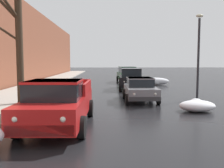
% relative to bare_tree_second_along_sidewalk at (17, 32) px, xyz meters
% --- Properties ---
extents(left_sidewalk_slab, '(3.40, 80.00, 0.15)m').
position_rel_bare_tree_second_along_sidewalk_xyz_m(left_sidewalk_slab, '(-1.89, 6.70, -3.86)').
color(left_sidewalk_slab, '#A8A399').
rests_on(left_sidewalk_slab, ground).
extents(snow_bank_along_left_kerb, '(1.72, 1.23, 0.60)m').
position_rel_bare_tree_second_along_sidewalk_xyz_m(snow_bank_along_left_kerb, '(9.00, -1.62, -3.66)').
color(snow_bank_along_left_kerb, white).
rests_on(snow_bank_along_left_kerb, ground).
extents(snow_bank_near_corner_right, '(2.85, 0.96, 0.75)m').
position_rel_bare_tree_second_along_sidewalk_xyz_m(snow_bank_near_corner_right, '(9.70, 11.83, -3.57)').
color(snow_bank_near_corner_right, white).
rests_on(snow_bank_near_corner_right, ground).
extents(snow_bank_along_right_kerb, '(2.60, 1.04, 0.87)m').
position_rel_bare_tree_second_along_sidewalk_xyz_m(snow_bank_along_right_kerb, '(0.65, 6.67, -3.51)').
color(snow_bank_along_right_kerb, white).
rests_on(snow_bank_along_right_kerb, ground).
extents(bare_tree_second_along_sidewalk, '(2.04, 2.39, 7.85)m').
position_rel_bare_tree_second_along_sidewalk_xyz_m(bare_tree_second_along_sidewalk, '(0.00, 0.00, 0.00)').
color(bare_tree_second_along_sidewalk, '#382B1E').
rests_on(bare_tree_second_along_sidewalk, ground).
extents(pickup_truck_red_approaching_near_lane, '(2.33, 5.43, 1.76)m').
position_rel_bare_tree_second_along_sidewalk_xyz_m(pickup_truck_red_approaching_near_lane, '(2.90, -4.26, -3.05)').
color(pickup_truck_red_approaching_near_lane, red).
rests_on(pickup_truck_red_approaching_near_lane, ground).
extents(sedan_grey_parked_kerbside_close, '(1.97, 3.99, 1.42)m').
position_rel_bare_tree_second_along_sidewalk_xyz_m(sedan_grey_parked_kerbside_close, '(6.71, 1.62, -3.18)').
color(sedan_grey_parked_kerbside_close, slate).
rests_on(sedan_grey_parked_kerbside_close, ground).
extents(suv_black_parked_kerbside_mid, '(2.28, 4.45, 1.82)m').
position_rel_bare_tree_second_along_sidewalk_xyz_m(suv_black_parked_kerbside_mid, '(6.83, 8.01, -2.94)').
color(suv_black_parked_kerbside_mid, black).
rests_on(suv_black_parked_kerbside_mid, ground).
extents(suv_green_parked_far_down_block, '(2.27, 4.87, 1.82)m').
position_rel_bare_tree_second_along_sidewalk_xyz_m(suv_green_parked_far_down_block, '(7.11, 15.20, -2.94)').
color(suv_green_parked_far_down_block, '#1E5633').
rests_on(suv_green_parked_far_down_block, ground).
extents(street_lamp_post, '(0.44, 0.24, 5.26)m').
position_rel_bare_tree_second_along_sidewalk_xyz_m(street_lamp_post, '(10.34, 1.88, -0.95)').
color(street_lamp_post, '#28282D').
rests_on(street_lamp_post, ground).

